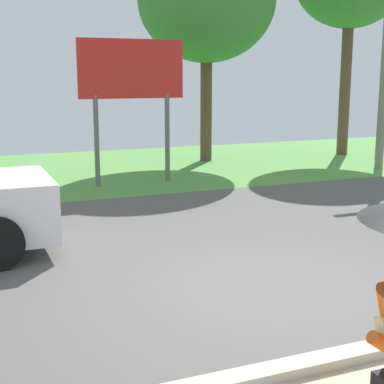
% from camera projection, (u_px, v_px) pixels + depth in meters
% --- Properties ---
extents(ground_plane, '(40.00, 22.00, 0.20)m').
position_uv_depth(ground_plane, '(175.00, 234.00, 10.02)').
color(ground_plane, '#565451').
extents(roadside_billboard, '(2.60, 0.12, 3.50)m').
position_uv_depth(roadside_billboard, '(132.00, 80.00, 13.84)').
color(roadside_billboard, slate).
rests_on(roadside_billboard, ground_plane).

